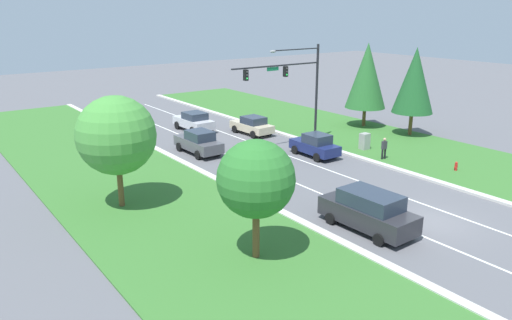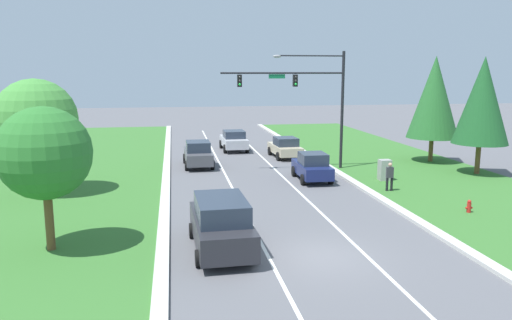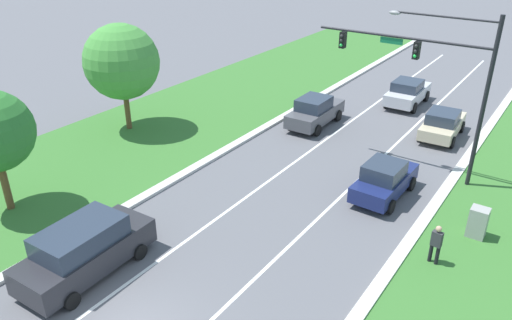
# 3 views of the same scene
# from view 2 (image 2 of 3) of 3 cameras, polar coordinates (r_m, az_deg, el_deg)

# --- Properties ---
(ground_plane) EXTENTS (160.00, 160.00, 0.00)m
(ground_plane) POSITION_cam_2_polar(r_m,az_deg,el_deg) (18.81, 7.09, -10.92)
(ground_plane) COLOR #5B5B60
(curb_strip_right) EXTENTS (0.50, 90.00, 0.15)m
(curb_strip_right) POSITION_cam_2_polar(r_m,az_deg,el_deg) (21.04, 22.21, -9.10)
(curb_strip_right) COLOR beige
(curb_strip_right) RESTS_ON ground_plane
(curb_strip_left) EXTENTS (0.50, 90.00, 0.15)m
(curb_strip_left) POSITION_cam_2_polar(r_m,az_deg,el_deg) (18.08, -10.72, -11.66)
(curb_strip_left) COLOR beige
(curb_strip_left) RESTS_ON ground_plane
(grass_verge_left) EXTENTS (10.00, 90.00, 0.08)m
(grass_verge_left) POSITION_cam_2_polar(r_m,az_deg,el_deg) (18.99, -27.10, -11.67)
(grass_verge_left) COLOR #38702D
(grass_verge_left) RESTS_ON ground_plane
(lane_stripe_inner_left) EXTENTS (0.14, 81.00, 0.01)m
(lane_stripe_inner_left) POSITION_cam_2_polar(r_m,az_deg,el_deg) (18.40, 1.60, -11.32)
(lane_stripe_inner_left) COLOR white
(lane_stripe_inner_left) RESTS_ON ground_plane
(lane_stripe_inner_right) EXTENTS (0.14, 81.00, 0.01)m
(lane_stripe_inner_right) POSITION_cam_2_polar(r_m,az_deg,el_deg) (19.38, 12.28, -10.43)
(lane_stripe_inner_right) COLOR white
(lane_stripe_inner_right) RESTS_ON ground_plane
(traffic_signal_mast) EXTENTS (8.44, 0.41, 8.07)m
(traffic_signal_mast) POSITION_cam_2_polar(r_m,az_deg,el_deg) (34.02, 6.03, 7.81)
(traffic_signal_mast) COLOR black
(traffic_signal_mast) RESTS_ON ground_plane
(charcoal_suv) EXTENTS (2.34, 5.15, 2.04)m
(charcoal_suv) POSITION_cam_2_polar(r_m,az_deg,el_deg) (19.10, -4.01, -7.27)
(charcoal_suv) COLOR #28282D
(charcoal_suv) RESTS_ON ground_plane
(navy_sedan) EXTENTS (2.01, 4.16, 1.76)m
(navy_sedan) POSITION_cam_2_polar(r_m,az_deg,el_deg) (31.26, 6.43, -0.77)
(navy_sedan) COLOR navy
(navy_sedan) RESTS_ON ground_plane
(silver_sedan) EXTENTS (2.19, 4.58, 1.74)m
(silver_sedan) POSITION_cam_2_polar(r_m,az_deg,el_deg) (42.93, -2.56, 2.27)
(silver_sedan) COLOR silver
(silver_sedan) RESTS_ON ground_plane
(graphite_sedan) EXTENTS (2.07, 4.66, 1.84)m
(graphite_sedan) POSITION_cam_2_polar(r_m,az_deg,el_deg) (35.86, -6.64, 0.70)
(graphite_sedan) COLOR #4C4C51
(graphite_sedan) RESTS_ON ground_plane
(champagne_sedan) EXTENTS (2.18, 4.38, 1.62)m
(champagne_sedan) POSITION_cam_2_polar(r_m,az_deg,el_deg) (39.43, 3.35, 1.46)
(champagne_sedan) COLOR beige
(champagne_sedan) RESTS_ON ground_plane
(utility_cabinet) EXTENTS (0.70, 0.60, 1.36)m
(utility_cabinet) POSITION_cam_2_polar(r_m,az_deg,el_deg) (31.82, 14.48, -1.18)
(utility_cabinet) COLOR #9E9E99
(utility_cabinet) RESTS_ON ground_plane
(pedestrian) EXTENTS (0.41, 0.27, 1.69)m
(pedestrian) POSITION_cam_2_polar(r_m,az_deg,el_deg) (28.99, 15.03, -1.77)
(pedestrian) COLOR black
(pedestrian) RESTS_ON ground_plane
(fire_hydrant) EXTENTS (0.34, 0.20, 0.70)m
(fire_hydrant) POSITION_cam_2_polar(r_m,az_deg,el_deg) (25.96, 23.16, -4.97)
(fire_hydrant) COLOR red
(fire_hydrant) RESTS_ON ground_plane
(conifer_near_right_tree) EXTENTS (3.75, 3.75, 7.86)m
(conifer_near_right_tree) POSITION_cam_2_polar(r_m,az_deg,el_deg) (39.10, 19.69, 6.76)
(conifer_near_right_tree) COLOR brown
(conifer_near_right_tree) RESTS_ON ground_plane
(oak_near_left_tree) EXTENTS (3.44, 3.44, 5.49)m
(oak_near_left_tree) POSITION_cam_2_polar(r_m,az_deg,el_deg) (19.82, -23.03, 0.68)
(oak_near_left_tree) COLOR brown
(oak_near_left_tree) RESTS_ON ground_plane
(conifer_far_right_tree) EXTENTS (3.51, 3.51, 7.69)m
(conifer_far_right_tree) POSITION_cam_2_polar(r_m,az_deg,el_deg) (35.41, 24.45, 6.20)
(conifer_far_right_tree) COLOR brown
(conifer_far_right_tree) RESTS_ON ground_plane
(oak_far_left_tree) EXTENTS (4.36, 4.36, 6.36)m
(oak_far_left_tree) POSITION_cam_2_polar(r_m,az_deg,el_deg) (29.43, -23.83, 4.27)
(oak_far_left_tree) COLOR brown
(oak_far_left_tree) RESTS_ON ground_plane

